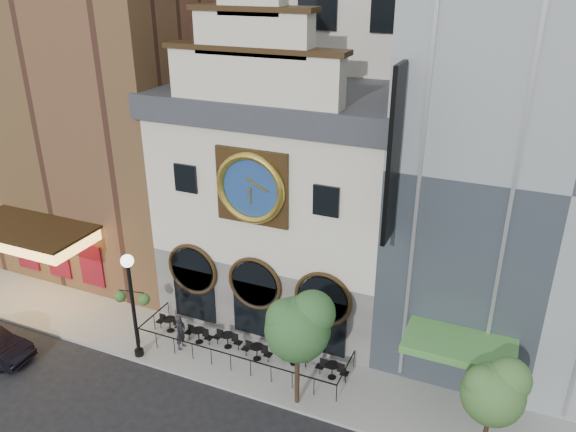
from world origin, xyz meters
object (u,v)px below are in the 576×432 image
Objects in this scene: tree_right at (495,390)px; bistro_5 at (332,370)px; bistro_3 at (257,351)px; tree_left at (299,324)px; bistro_2 at (228,339)px; lamppost at (132,295)px; bistro_4 at (294,356)px; pedestrian at (181,332)px; bistro_1 at (199,335)px; bistro_0 at (170,324)px.

bistro_5 is at bearing 162.62° from tree_right.
bistro_3 is 0.28× the size of tree_left.
bistro_2 is 1.00× the size of bistro_3.
tree_left reaches higher than bistro_2.
bistro_5 is at bearing 2.25° from lamppost.
bistro_4 is 8.27m from lamppost.
pedestrian is (-5.70, -1.10, 0.48)m from bistro_4.
bistro_5 is at bearing 67.81° from tree_left.
bistro_1 is 3.32m from bistro_3.
tree_left reaches higher than bistro_5.
lamppost is (-1.61, -1.33, 2.52)m from pedestrian.
bistro_5 is at bearing -0.55° from bistro_0.
tree_right is at bearing -10.99° from lamppost.
bistro_3 is 1.85m from bistro_4.
lamppost reaches higher than bistro_4.
bistro_3 is at bearing -8.48° from bistro_2.
tree_left is 1.18× the size of tree_right.
tree_left is (6.31, -1.92, 3.61)m from bistro_1.
bistro_0 and bistro_5 have the same top height.
bistro_1 is 5.14m from bistro_4.
pedestrian is 0.34× the size of tree_left.
tree_right reaches higher than bistro_2.
bistro_4 is at bearing 2.06° from bistro_2.
lamppost is 1.01× the size of tree_left.
bistro_2 is (1.55, 0.24, 0.00)m from bistro_1.
bistro_4 is (7.04, 0.13, 0.00)m from bistro_0.
tree_left is at bearing -62.81° from bistro_4.
tree_left reaches higher than bistro_0.
bistro_1 is 1.57m from bistro_2.
bistro_3 is at bearing -0.40° from bistro_1.
bistro_0 and bistro_3 have the same top height.
lamppost is at bearing -179.89° from tree_right.
bistro_3 is (1.77, -0.26, 0.00)m from bistro_2.
lamppost is (-3.73, -2.30, 3.00)m from bistro_2.
tree_left is at bearing -16.94° from bistro_1.
tree_right is at bearing -14.94° from bistro_4.
bistro_0 is at bearing -179.97° from bistro_2.
tree_left is at bearing -10.15° from lamppost.
bistro_5 is at bearing -86.22° from pedestrian.
bistro_4 is at bearing 165.06° from tree_right.
bistro_4 is (5.13, 0.37, 0.00)m from bistro_1.
bistro_3 is at bearing -177.38° from bistro_5.
bistro_5 is at bearing 2.62° from bistro_3.
bistro_3 is at bearing 147.53° from tree_left.
bistro_3 is 3.83m from bistro_5.
bistro_5 is at bearing -6.16° from bistro_4.
lamppost reaches higher than bistro_0.
lamppost is at bearing -148.30° from bistro_2.
bistro_2 is 1.00× the size of bistro_4.
bistro_5 is (5.60, -0.09, 0.00)m from bistro_2.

